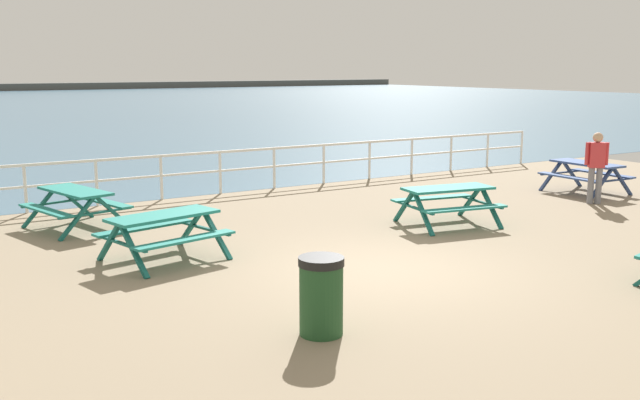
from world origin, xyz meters
TOP-DOWN VIEW (x-y plane):
  - ground_plane at (0.00, 0.00)m, footprint 30.00×24.00m
  - seaward_railing at (-0.00, 7.75)m, footprint 23.07×0.07m
  - picnic_table_near_left at (-3.29, 5.62)m, footprint 1.88×2.10m
  - picnic_table_near_right at (-2.66, 2.41)m, footprint 2.08×1.85m
  - picnic_table_mid_centre at (8.62, 2.96)m, footprint 1.60×1.85m
  - picnic_table_far_right at (3.11, 1.96)m, footprint 2.03×1.80m
  - visitor at (7.57, 1.90)m, footprint 0.45×0.38m
  - litter_bin at (-2.26, -1.82)m, footprint 0.55×0.55m

SIDE VIEW (x-z plane):
  - ground_plane at x=0.00m, z-range -0.20..0.00m
  - litter_bin at x=-2.26m, z-range 0.00..0.95m
  - picnic_table_near_left at x=-3.29m, z-range 0.19..0.98m
  - picnic_table_near_right at x=-2.66m, z-range 0.19..0.98m
  - picnic_table_mid_centre at x=8.62m, z-range 0.19..0.98m
  - picnic_table_far_right at x=3.11m, z-range 0.19..0.98m
  - seaward_railing at x=0.00m, z-range 0.19..1.27m
  - visitor at x=7.57m, z-range 0.12..1.78m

